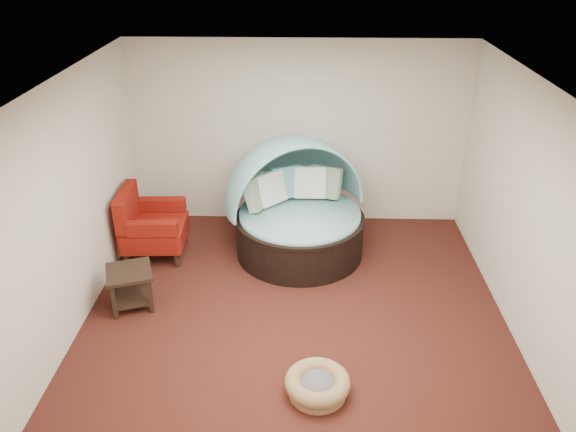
{
  "coord_description": "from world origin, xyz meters",
  "views": [
    {
      "loc": [
        0.08,
        -5.51,
        4.17
      ],
      "look_at": [
        -0.11,
        0.6,
        1.0
      ],
      "focal_mm": 35.0,
      "sensor_mm": 36.0,
      "label": 1
    }
  ],
  "objects_px": {
    "canopy_daybed": "(297,202)",
    "red_armchair": "(149,225)",
    "pet_basket": "(317,384)",
    "side_table": "(130,283)"
  },
  "relations": [
    {
      "from": "canopy_daybed",
      "to": "red_armchair",
      "type": "distance_m",
      "value": 2.09
    },
    {
      "from": "side_table",
      "to": "red_armchair",
      "type": "bearing_deg",
      "value": 93.0
    },
    {
      "from": "red_armchair",
      "to": "side_table",
      "type": "distance_m",
      "value": 1.24
    },
    {
      "from": "red_armchair",
      "to": "canopy_daybed",
      "type": "bearing_deg",
      "value": 2.44
    },
    {
      "from": "pet_basket",
      "to": "side_table",
      "type": "xyz_separation_m",
      "value": [
        -2.25,
        1.41,
        0.21
      ]
    },
    {
      "from": "canopy_daybed",
      "to": "red_armchair",
      "type": "bearing_deg",
      "value": 163.12
    },
    {
      "from": "pet_basket",
      "to": "canopy_daybed",
      "type": "bearing_deg",
      "value": 95.13
    },
    {
      "from": "canopy_daybed",
      "to": "red_armchair",
      "type": "relative_size",
      "value": 2.37
    },
    {
      "from": "canopy_daybed",
      "to": "pet_basket",
      "type": "relative_size",
      "value": 2.93
    },
    {
      "from": "canopy_daybed",
      "to": "side_table",
      "type": "distance_m",
      "value": 2.49
    }
  ]
}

